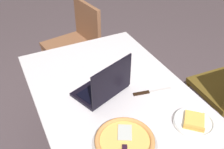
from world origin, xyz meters
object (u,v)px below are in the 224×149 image
object	(u,v)px
laptop	(104,86)
pizza_tray	(125,141)
dining_table	(111,97)
pizza_plate	(194,122)
table_knife	(148,92)
chair_near	(77,41)

from	to	relation	value
laptop	pizza_tray	size ratio (longest dim) A/B	1.14
laptop	pizza_tray	distance (m)	0.39
dining_table	pizza_tray	xyz separation A→B (m)	(-0.40, 0.12, 0.09)
pizza_plate	pizza_tray	xyz separation A→B (m)	(0.05, 0.39, 0.01)
dining_table	laptop	xyz separation A→B (m)	(-0.02, 0.05, 0.12)
table_knife	pizza_tray	bearing A→B (deg)	131.35
pizza_tray	table_knife	bearing A→B (deg)	-48.65
laptop	chair_near	xyz separation A→B (m)	(1.06, -0.18, -0.27)
laptop	pizza_tray	xyz separation A→B (m)	(-0.39, 0.07, -0.03)
pizza_tray	dining_table	bearing A→B (deg)	-16.34
dining_table	pizza_plate	xyz separation A→B (m)	(-0.45, -0.28, 0.08)
pizza_plate	table_knife	distance (m)	0.33
pizza_plate	chair_near	world-z (taller)	chair_near
pizza_plate	pizza_tray	world-z (taller)	pizza_tray
pizza_plate	table_knife	size ratio (longest dim) A/B	0.89
pizza_plate	table_knife	bearing A→B (deg)	13.78
dining_table	table_knife	xyz separation A→B (m)	(-0.13, -0.20, 0.07)
dining_table	table_knife	distance (m)	0.24
dining_table	chair_near	distance (m)	1.07
pizza_plate	chair_near	size ratio (longest dim) A/B	0.26
pizza_tray	chair_near	bearing A→B (deg)	-9.85
dining_table	table_knife	size ratio (longest dim) A/B	5.17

